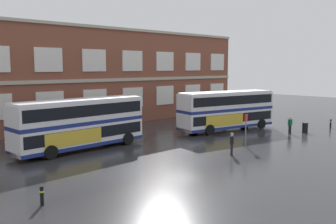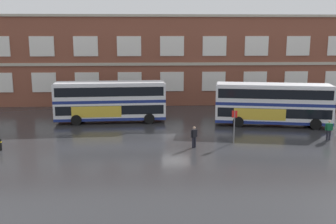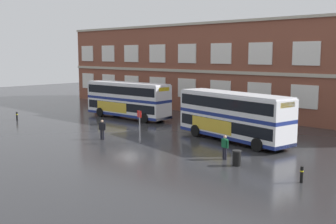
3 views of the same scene
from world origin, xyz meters
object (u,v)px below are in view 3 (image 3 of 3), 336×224
Objects in this scene: station_litter_bin at (237,158)px; safety_bollard_east at (17,116)px; double_decker_middle at (233,116)px; waiting_passenger at (102,129)px; double_decker_near at (128,99)px; second_passenger at (225,146)px; bus_stand_flag at (140,124)px; safety_bollard_west at (302,174)px.

station_litter_bin is 1.08× the size of safety_bollard_east.
safety_bollard_east is (-23.46, -7.23, -1.66)m from double_decker_middle.
double_decker_near is at bearing 128.11° from waiting_passenger.
second_passenger is at bearing 3.63° from safety_bollard_east.
double_decker_middle reaches higher than waiting_passenger.
double_decker_middle reaches higher than bus_stand_flag.
safety_bollard_west is (25.30, -9.20, -1.66)m from double_decker_near.
safety_bollard_west is at bearing 0.78° from waiting_passenger.
double_decker_near is at bearing 157.14° from station_litter_bin.
safety_bollard_east is (-28.11, -0.86, -0.03)m from station_litter_bin.
waiting_passenger is 1.65× the size of station_litter_bin.
safety_bollard_west is 32.86m from safety_bollard_east.
double_decker_middle is at bearing 143.71° from safety_bollard_west.
bus_stand_flag is 2.62× the size of station_litter_bin.
safety_bollard_west is (17.89, 0.24, -0.44)m from waiting_passenger.
double_decker_middle is 11.78m from safety_bollard_west.
double_decker_middle is (15.90, -2.30, 0.00)m from double_decker_near.
double_decker_near is 6.54× the size of second_passenger.
safety_bollard_west is at bearing -19.99° from double_decker_near.
double_decker_middle reaches higher than station_litter_bin.
double_decker_near is 10.79× the size of station_litter_bin.
safety_bollard_east is (-14.97, -0.08, -0.44)m from waiting_passenger.
double_decker_middle reaches higher than safety_bollard_east.
waiting_passenger is at bearing 0.31° from safety_bollard_east.
second_passenger reaches higher than station_litter_bin.
second_passenger reaches higher than safety_bollard_west.
station_litter_bin is at bearing -53.82° from double_decker_middle.
double_decker_near reaches higher than safety_bollard_west.
double_decker_near is 4.11× the size of bus_stand_flag.
waiting_passenger is at bearing -176.60° from station_litter_bin.
waiting_passenger is at bearing -139.91° from double_decker_middle.
safety_bollard_west is (14.46, -0.92, -1.14)m from bus_stand_flag.
double_decker_middle is 11.88× the size of safety_bollard_west.
double_decker_near is 12.07m from waiting_passenger.
second_passenger is (11.60, 1.60, 0.00)m from waiting_passenger.
double_decker_near is at bearing 171.76° from double_decker_middle.
waiting_passenger is 13.17m from station_litter_bin.
second_passenger is at bearing 3.09° from bus_stand_flag.
bus_stand_flag reaches higher than waiting_passenger.
double_decker_near is 16.06m from double_decker_middle.
bus_stand_flag is (-5.06, -5.98, -0.51)m from double_decker_middle.
waiting_passenger reaches higher than station_litter_bin.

